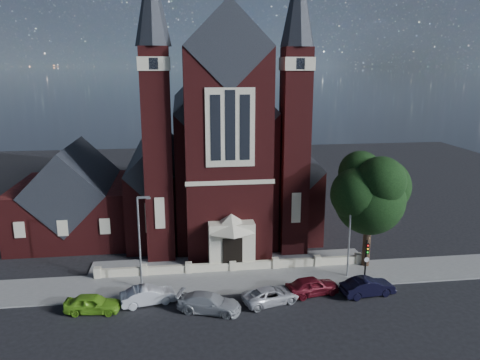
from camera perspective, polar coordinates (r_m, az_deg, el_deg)
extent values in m
plane|color=black|center=(51.50, -2.00, -7.11)|extent=(120.00, 120.00, 0.00)
cube|color=slate|center=(41.90, -0.59, -12.17)|extent=(60.00, 5.00, 0.12)
cube|color=slate|center=(45.51, -1.20, -9.99)|extent=(26.00, 3.00, 0.14)
cube|color=#BAB094|center=(43.69, -0.91, -11.03)|extent=(24.00, 0.40, 0.90)
cube|color=#481313|center=(59.20, -2.98, 2.68)|extent=(10.00, 30.00, 14.00)
cube|color=black|center=(58.28, -3.07, 9.45)|extent=(10.00, 30.20, 10.00)
cube|color=#481313|center=(58.78, -10.18, -0.59)|extent=(5.00, 26.00, 8.00)
cube|color=#481313|center=(59.91, 4.30, -0.14)|extent=(5.00, 26.00, 8.00)
cube|color=black|center=(57.94, -10.34, 3.24)|extent=(5.01, 26.20, 5.01)
cube|color=black|center=(59.09, 4.37, 3.63)|extent=(5.01, 26.20, 5.01)
cube|color=#481313|center=(43.47, -1.41, 2.71)|extent=(8.00, 3.00, 20.00)
cube|color=black|center=(42.72, -1.49, 16.00)|extent=(8.00, 3.20, 8.00)
cube|color=#BAB094|center=(41.48, -1.20, 6.38)|extent=(4.40, 0.15, 7.00)
cube|color=black|center=(41.38, -1.20, 6.64)|extent=(0.90, 0.08, 6.20)
cube|color=#BAB094|center=(43.74, -1.07, -7.87)|extent=(4.20, 2.00, 4.40)
cube|color=black|center=(43.00, -0.91, -9.12)|extent=(1.80, 0.12, 3.20)
cone|color=#BAB094|center=(42.99, -1.08, -5.14)|extent=(4.60, 4.60, 1.60)
cube|color=#481313|center=(44.27, -9.95, 2.71)|extent=(2.60, 2.60, 20.00)
cube|color=#BAB094|center=(43.50, -10.42, 13.77)|extent=(2.80, 2.80, 1.20)
cube|color=#481313|center=(45.56, 6.62, 3.13)|extent=(2.60, 2.60, 20.00)
cube|color=#BAB094|center=(44.81, 6.93, 13.88)|extent=(2.80, 2.80, 1.20)
cone|color=black|center=(45.18, 7.14, 20.87)|extent=(3.20, 3.20, 8.00)
cube|color=#481313|center=(54.42, -19.39, -3.42)|extent=(12.00, 12.00, 6.00)
cube|color=black|center=(53.65, -19.64, -0.35)|extent=(8.49, 12.20, 8.49)
cylinder|color=black|center=(45.31, 15.19, -7.19)|extent=(0.70, 0.70, 5.00)
sphere|color=black|center=(44.08, 15.51, -2.31)|extent=(6.40, 6.40, 6.40)
sphere|color=black|center=(42.68, 16.80, -0.14)|extent=(4.40, 4.40, 4.40)
cylinder|color=gray|center=(39.76, -12.14, -7.67)|extent=(0.16, 0.16, 8.00)
cube|color=gray|center=(38.46, -11.70, -2.09)|extent=(1.00, 0.15, 0.18)
cube|color=gray|center=(38.45, -11.10, -2.19)|extent=(0.35, 0.22, 0.12)
cylinder|color=gray|center=(42.16, 13.19, -6.47)|extent=(0.16, 0.16, 8.00)
cube|color=gray|center=(41.16, 14.14, -1.19)|extent=(1.00, 0.15, 0.18)
cube|color=gray|center=(41.33, 14.65, -1.27)|extent=(0.35, 0.22, 0.12)
cylinder|color=black|center=(41.95, 15.06, -9.63)|extent=(0.14, 0.14, 4.00)
cube|color=black|center=(41.34, 15.25, -8.05)|extent=(0.28, 0.22, 0.90)
sphere|color=red|center=(41.12, 15.35, -7.73)|extent=(0.14, 0.14, 0.14)
sphere|color=#CC8C0C|center=(41.23, 15.32, -8.12)|extent=(0.14, 0.14, 0.14)
sphere|color=#0C9919|center=(41.34, 15.29, -8.50)|extent=(0.14, 0.14, 0.14)
imported|color=#6BB023|center=(38.45, -17.54, -14.17)|extent=(4.34, 2.13, 1.43)
imported|color=#B8BCC1|center=(38.61, -11.12, -13.63)|extent=(4.57, 2.45, 1.43)
imported|color=#9EA1A5|center=(36.93, -3.78, -14.72)|extent=(5.31, 3.52, 1.43)
imported|color=silver|center=(38.19, 3.78, -13.84)|extent=(4.99, 3.26, 1.28)
imported|color=#5C0F19|center=(39.74, 8.79, -12.63)|extent=(4.71, 2.60, 1.52)
imported|color=black|center=(40.56, 15.30, -12.44)|extent=(4.63, 2.16, 1.47)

